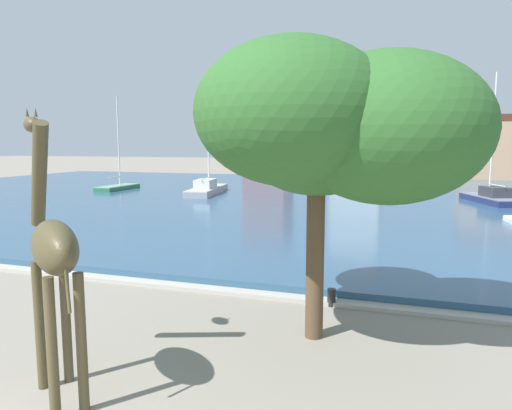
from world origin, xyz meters
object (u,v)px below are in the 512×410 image
(sailboat_green, at_px, (121,188))
(mooring_bollard, at_px, (331,297))
(giraffe_statue, at_px, (53,251))
(sailboat_navy, at_px, (489,199))
(sailboat_grey, at_px, (209,190))
(shade_tree, at_px, (331,126))

(sailboat_green, bearing_deg, mooring_bollard, -46.40)
(giraffe_statue, height_order, sailboat_navy, sailboat_navy)
(sailboat_navy, xyz_separation_m, mooring_bollard, (-7.70, -25.29, -0.30))
(giraffe_statue, height_order, mooring_bollard, giraffe_statue)
(sailboat_grey, relative_size, shade_tree, 1.40)
(sailboat_green, xyz_separation_m, sailboat_grey, (9.43, -0.55, 0.14))
(sailboat_grey, bearing_deg, shade_tree, -61.15)
(sailboat_green, height_order, sailboat_navy, sailboat_navy)
(sailboat_green, xyz_separation_m, sailboat_navy, (31.89, -0.11, 0.12))
(sailboat_grey, relative_size, mooring_bollard, 18.90)
(sailboat_navy, relative_size, shade_tree, 1.44)
(sailboat_green, relative_size, sailboat_navy, 0.93)
(mooring_bollard, bearing_deg, giraffe_statue, -122.21)
(sailboat_grey, distance_m, shade_tree, 31.45)
(giraffe_statue, height_order, sailboat_green, sailboat_green)
(giraffe_statue, xyz_separation_m, sailboat_green, (-20.25, 31.67, -2.26))
(sailboat_navy, height_order, mooring_bollard, sailboat_navy)
(giraffe_statue, xyz_separation_m, shade_tree, (4.22, 3.84, 2.27))
(mooring_bollard, bearing_deg, shade_tree, -83.64)
(sailboat_grey, height_order, mooring_bollard, sailboat_grey)
(mooring_bollard, bearing_deg, sailboat_navy, 73.07)
(giraffe_statue, distance_m, sailboat_green, 37.66)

